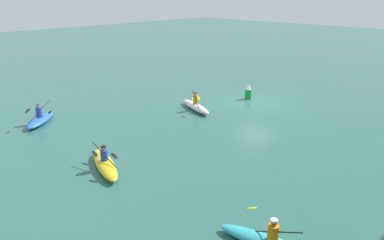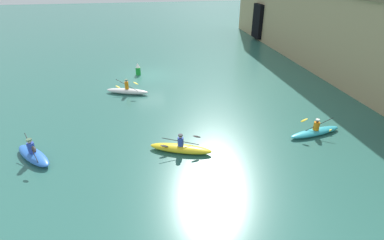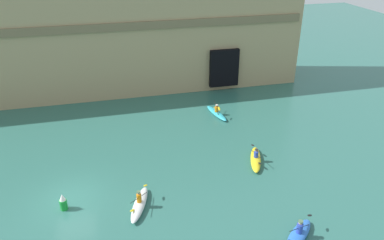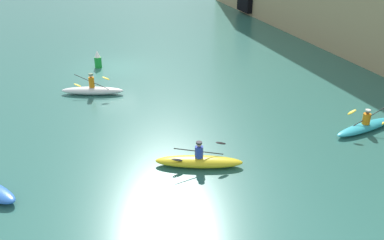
# 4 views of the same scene
# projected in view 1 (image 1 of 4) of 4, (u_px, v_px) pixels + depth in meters

# --- Properties ---
(ground_plane) EXTENTS (120.00, 120.00, 0.00)m
(ground_plane) POSITION_uv_depth(u_px,v_px,m) (256.00, 103.00, 25.82)
(ground_plane) COLOR #2D665B
(kayak_white) EXTENTS (1.80, 3.43, 1.19)m
(kayak_white) POSITION_uv_depth(u_px,v_px,m) (196.00, 106.00, 24.19)
(kayak_white) COLOR white
(kayak_white) RESTS_ON ground
(kayak_yellow) EXTENTS (1.92, 3.44, 1.07)m
(kayak_yellow) POSITION_uv_depth(u_px,v_px,m) (105.00, 164.00, 16.21)
(kayak_yellow) COLOR yellow
(kayak_yellow) RESTS_ON ground
(kayak_blue) EXTENTS (2.78, 2.53, 1.19)m
(kayak_blue) POSITION_uv_depth(u_px,v_px,m) (40.00, 119.00, 21.71)
(kayak_blue) COLOR blue
(kayak_blue) RESTS_ON ground
(marker_buoy) EXTENTS (0.45, 0.45, 1.11)m
(marker_buoy) POSITION_uv_depth(u_px,v_px,m) (248.00, 92.00, 26.54)
(marker_buoy) COLOR green
(marker_buoy) RESTS_ON ground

